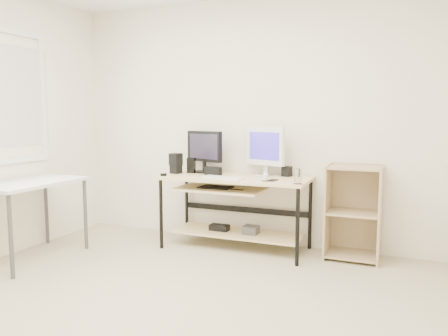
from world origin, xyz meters
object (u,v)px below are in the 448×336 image
Objects in this scene: side_table at (29,190)px; shelf_unit at (354,211)px; audio_controller at (191,165)px; black_monitor at (204,149)px; desk at (233,197)px; white_imac at (265,147)px.

shelf_unit is at bearing 23.33° from side_table.
side_table is 6.01× the size of audio_controller.
black_monitor is at bearing 34.08° from audio_controller.
shelf_unit is 1.68m from black_monitor.
audio_controller is (-0.12, -0.09, -0.18)m from black_monitor.
audio_controller reaches higher than shelf_unit.
desk is 2.97× the size of white_imac.
audio_controller is (-0.52, 0.08, 0.29)m from desk.
audio_controller is at bearing 171.10° from desk.
black_monitor is at bearing 44.46° from side_table.
side_table is 2.33m from white_imac.
desk is at bearing -11.08° from audio_controller.
side_table is 1.78m from black_monitor.
white_imac is (1.92, 1.25, 0.37)m from side_table.
audio_controller is at bearing 45.19° from side_table.
side_table is (-1.65, -1.06, 0.13)m from desk.
desk is 0.64m from black_monitor.
shelf_unit is at bearing 7.77° from desk.
shelf_unit is 1.78× the size of white_imac.
black_monitor is 0.94× the size of white_imac.
audio_controller is at bearing -177.33° from shelf_unit.
audio_controller is at bearing -151.51° from white_imac.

